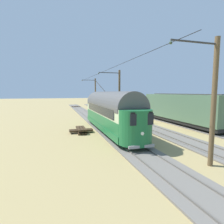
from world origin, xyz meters
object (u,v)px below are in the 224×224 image
object	(u,v)px
vintage_streetcar	(110,111)
catenary_pole_mid_near	(119,95)
spare_tie_stack	(81,130)
catenary_pole_foreground	(95,94)
boxcar_adjacent	(181,108)
catenary_pole_mid_far	(213,100)
switch_stand	(144,110)

from	to	relation	value
vintage_streetcar	catenary_pole_mid_near	bearing A→B (deg)	-118.35
vintage_streetcar	spare_tie_stack	bearing A→B (deg)	-3.48
vintage_streetcar	catenary_pole_foreground	xyz separation A→B (m)	(-2.82, -21.13, 1.54)
vintage_streetcar	boxcar_adjacent	distance (m)	10.38
spare_tie_stack	catenary_pole_mid_far	bearing A→B (deg)	118.52
boxcar_adjacent	catenary_pole_mid_near	size ratio (longest dim) A/B	1.97
boxcar_adjacent	switch_stand	size ratio (longest dim) A/B	11.53
vintage_streetcar	catenary_pole_mid_far	world-z (taller)	catenary_pole_mid_far
spare_tie_stack	boxcar_adjacent	bearing A→B (deg)	-174.09
catenary_pole_mid_near	catenary_pole_mid_far	world-z (taller)	same
catenary_pole_foreground	catenary_pole_mid_near	world-z (taller)	same
boxcar_adjacent	vintage_streetcar	bearing A→B (deg)	8.70
catenary_pole_mid_far	catenary_pole_foreground	bearing A→B (deg)	-90.00
catenary_pole_mid_far	spare_tie_stack	world-z (taller)	catenary_pole_mid_far
vintage_streetcar	switch_stand	size ratio (longest dim) A/B	12.63
boxcar_adjacent	catenary_pole_mid_far	size ratio (longest dim) A/B	1.97
boxcar_adjacent	catenary_pole_foreground	bearing A→B (deg)	-69.19
catenary_pole_foreground	spare_tie_stack	size ratio (longest dim) A/B	3.01
catenary_pole_mid_near	catenary_pole_mid_far	xyz separation A→B (m)	(0.00, 15.90, 0.00)
catenary_pole_mid_far	catenary_pole_mid_near	bearing A→B (deg)	-90.00
boxcar_adjacent	spare_tie_stack	size ratio (longest dim) A/B	5.93
catenary_pole_mid_far	spare_tie_stack	size ratio (longest dim) A/B	3.01
switch_stand	spare_tie_stack	world-z (taller)	switch_stand
vintage_streetcar	boxcar_adjacent	world-z (taller)	vintage_streetcar
catenary_pole_mid_near	catenary_pole_mid_far	distance (m)	15.90
boxcar_adjacent	switch_stand	world-z (taller)	boxcar_adjacent
vintage_streetcar	catenary_pole_mid_far	xyz separation A→B (m)	(-2.82, 10.68, 1.54)
catenary_pole_foreground	spare_tie_stack	world-z (taller)	catenary_pole_foreground
boxcar_adjacent	catenary_pole_mid_near	xyz separation A→B (m)	(7.44, -3.66, 1.62)
boxcar_adjacent	catenary_pole_mid_far	world-z (taller)	catenary_pole_mid_far
catenary_pole_mid_near	spare_tie_stack	world-z (taller)	catenary_pole_mid_near
catenary_pole_mid_near	switch_stand	bearing A→B (deg)	-133.05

